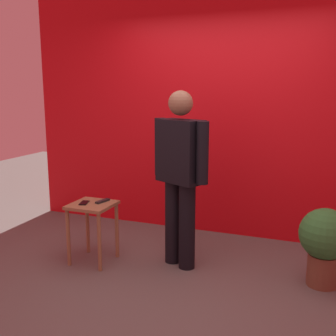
% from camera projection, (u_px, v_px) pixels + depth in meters
% --- Properties ---
extents(ground_plane, '(12.00, 12.00, 0.00)m').
position_uv_depth(ground_plane, '(171.00, 291.00, 3.41)').
color(ground_plane, '#59544F').
extents(back_wall_red, '(4.78, 0.12, 2.94)m').
position_uv_depth(back_wall_red, '(221.00, 107.00, 4.59)').
color(back_wall_red, red).
rests_on(back_wall_red, ground_plane).
extents(standing_person, '(0.64, 0.39, 1.67)m').
position_uv_depth(standing_person, '(180.00, 170.00, 3.75)').
color(standing_person, black).
rests_on(standing_person, ground_plane).
extents(side_table, '(0.40, 0.40, 0.59)m').
position_uv_depth(side_table, '(92.00, 216.00, 3.92)').
color(side_table, olive).
rests_on(side_table, ground_plane).
extents(cell_phone, '(0.11, 0.16, 0.01)m').
position_uv_depth(cell_phone, '(84.00, 203.00, 3.90)').
color(cell_phone, black).
rests_on(cell_phone, side_table).
extents(tv_remote, '(0.08, 0.18, 0.02)m').
position_uv_depth(tv_remote, '(103.00, 201.00, 3.95)').
color(tv_remote, black).
rests_on(tv_remote, side_table).
extents(potted_plant, '(0.44, 0.44, 0.69)m').
position_uv_depth(potted_plant, '(325.00, 241.00, 3.44)').
color(potted_plant, brown).
rests_on(potted_plant, ground_plane).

